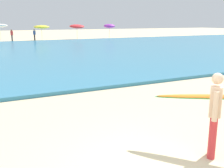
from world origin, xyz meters
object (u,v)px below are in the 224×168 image
(beach_umbrella_4, at_px, (77,26))
(beachgoer_near_row_right, at_px, (12,35))
(beach_umbrella_2, at_px, (0,26))
(beach_umbrella_5, at_px, (109,26))
(beach_umbrella_3, at_px, (41,27))
(beachgoer_near_row_left, at_px, (34,35))
(surfer_with_board, at_px, (215,105))

(beach_umbrella_4, relative_size, beachgoer_near_row_right, 1.42)
(beach_umbrella_2, bearing_deg, beach_umbrella_4, -5.02)
(beach_umbrella_2, xyz_separation_m, beach_umbrella_5, (15.75, -0.66, -0.15))
(beach_umbrella_3, xyz_separation_m, beach_umbrella_5, (10.48, 0.24, 0.03))
(beach_umbrella_3, xyz_separation_m, beachgoer_near_row_left, (-0.90, 0.59, -1.03))
(beach_umbrella_4, bearing_deg, surfer_with_board, -105.13)
(beach_umbrella_2, height_order, beach_umbrella_5, beach_umbrella_2)
(surfer_with_board, bearing_deg, beach_umbrella_3, 83.00)
(beach_umbrella_5, bearing_deg, beach_umbrella_2, 177.61)
(surfer_with_board, xyz_separation_m, beach_umbrella_4, (9.36, 34.63, 0.88))
(beach_umbrella_4, distance_m, beach_umbrella_5, 5.38)
(beach_umbrella_5, bearing_deg, beach_umbrella_4, -177.27)
(beach_umbrella_5, bearing_deg, beachgoer_near_row_left, 178.22)
(beachgoer_near_row_left, bearing_deg, beach_umbrella_4, -5.79)
(beachgoer_near_row_left, relative_size, beachgoer_near_row_right, 1.00)
(beach_umbrella_4, height_order, beachgoer_near_row_right, beach_umbrella_4)
(beach_umbrella_3, distance_m, beach_umbrella_5, 10.48)
(beach_umbrella_5, relative_size, beachgoer_near_row_left, 1.43)
(surfer_with_board, bearing_deg, beach_umbrella_4, 74.87)
(beach_umbrella_3, xyz_separation_m, beach_umbrella_4, (5.11, -0.02, 0.02))
(beach_umbrella_2, distance_m, beach_umbrella_4, 10.42)
(surfer_with_board, height_order, beachgoer_near_row_right, surfer_with_board)
(beach_umbrella_4, height_order, beachgoer_near_row_left, beach_umbrella_4)
(beach_umbrella_2, relative_size, beachgoer_near_row_right, 1.50)
(beach_umbrella_4, relative_size, beach_umbrella_5, 1.00)
(surfer_with_board, bearing_deg, beach_umbrella_5, 67.11)
(beach_umbrella_2, bearing_deg, beachgoer_near_row_left, -3.96)
(surfer_with_board, bearing_deg, beachgoer_near_row_left, 84.56)
(beach_umbrella_2, distance_m, beachgoer_near_row_left, 4.54)
(beach_umbrella_3, bearing_deg, beachgoer_near_row_right, 174.14)
(surfer_with_board, distance_m, beach_umbrella_4, 35.89)
(beach_umbrella_2, xyz_separation_m, beachgoer_near_row_left, (4.37, -0.30, -1.21))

